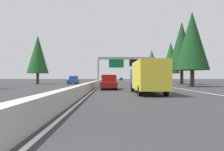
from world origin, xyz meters
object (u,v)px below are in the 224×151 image
at_px(conifer_right_far, 171,58).
at_px(conifer_left_near, 38,54).
at_px(oncoming_near, 73,80).
at_px(conifer_right_mid, 182,46).
at_px(conifer_right_near, 192,41).
at_px(minivan_mid_right, 108,79).
at_px(box_truck_mid_center, 147,76).
at_px(conifer_right_distant, 152,62).
at_px(pickup_far_right, 109,82).
at_px(bus_mid_left, 144,76).
at_px(sign_gantry_overhead, 127,63).
at_px(sedan_far_left, 121,79).
at_px(sedan_near_right, 109,79).

bearing_deg(conifer_right_far, conifer_left_near, 117.08).
relative_size(oncoming_near, conifer_right_mid, 0.40).
distance_m(conifer_right_near, conifer_right_far, 34.82).
relative_size(conifer_right_far, conifer_left_near, 1.13).
bearing_deg(conifer_left_near, minivan_mid_right, -16.81).
height_order(box_truck_mid_center, conifer_right_distant, conifer_right_distant).
relative_size(conifer_right_mid, conifer_right_distant, 1.10).
distance_m(pickup_far_right, minivan_mid_right, 77.31).
relative_size(oncoming_near, conifer_right_far, 0.44).
relative_size(pickup_far_right, oncoming_near, 1.00).
bearing_deg(conifer_right_far, conifer_right_distant, 7.97).
bearing_deg(bus_mid_left, oncoming_near, 58.25).
xyz_separation_m(sign_gantry_overhead, minivan_mid_right, (57.47, 4.43, -3.77)).
distance_m(sedan_far_left, conifer_right_distant, 38.42).
height_order(minivan_mid_right, sedan_near_right, minivan_mid_right).
distance_m(sign_gantry_overhead, oncoming_near, 13.67).
bearing_deg(conifer_left_near, conifer_right_distant, -42.35).
relative_size(conifer_right_mid, conifer_right_far, 1.10).
bearing_deg(minivan_mid_right, bus_mid_left, -173.42).
height_order(bus_mid_left, conifer_right_mid, conifer_right_mid).
xyz_separation_m(oncoming_near, conifer_right_near, (-16.25, -22.12, 6.67)).
relative_size(sedan_far_left, conifer_right_distant, 0.35).
xyz_separation_m(box_truck_mid_center, conifer_right_far, (50.64, -16.03, 6.15)).
bearing_deg(sedan_far_left, conifer_right_distant, -164.37).
height_order(box_truck_mid_center, bus_mid_left, bus_mid_left).
bearing_deg(oncoming_near, conifer_right_far, 122.88).
distance_m(pickup_far_right, sedan_near_right, 102.54).
distance_m(sign_gantry_overhead, conifer_right_mid, 12.93).
relative_size(pickup_far_right, minivan_mid_right, 1.12).
xyz_separation_m(sign_gantry_overhead, conifer_right_far, (22.48, -15.60, 3.04)).
bearing_deg(pickup_far_right, conifer_right_mid, -37.56).
bearing_deg(conifer_right_near, sign_gantry_overhead, 39.49).
bearing_deg(sign_gantry_overhead, oncoming_near, 70.38).
distance_m(box_truck_mid_center, conifer_right_near, 20.14).
height_order(box_truck_mid_center, pickup_far_right, box_truck_mid_center).
relative_size(minivan_mid_right, oncoming_near, 0.89).
relative_size(sedan_far_left, conifer_right_far, 0.34).
relative_size(box_truck_mid_center, conifer_left_near, 0.75).
relative_size(sign_gantry_overhead, conifer_right_far, 0.99).
bearing_deg(conifer_right_near, minivan_mid_right, 11.57).
xyz_separation_m(pickup_far_right, conifer_right_mid, (21.17, -16.28, 7.61)).
bearing_deg(conifer_right_far, conifer_right_near, 170.35).
distance_m(pickup_far_right, conifer_right_far, 47.14).
distance_m(conifer_right_far, conifer_left_near, 40.66).
xyz_separation_m(sedan_far_left, conifer_left_near, (-73.25, 23.44, 6.20)).
bearing_deg(conifer_right_distant, sedan_far_left, 15.63).
xyz_separation_m(minivan_mid_right, oncoming_near, (-53.06, 7.93, -0.04)).
bearing_deg(pickup_far_right, conifer_right_near, -59.83).
relative_size(sign_gantry_overhead, conifer_left_near, 1.12).
relative_size(sedan_near_right, conifer_right_far, 0.34).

